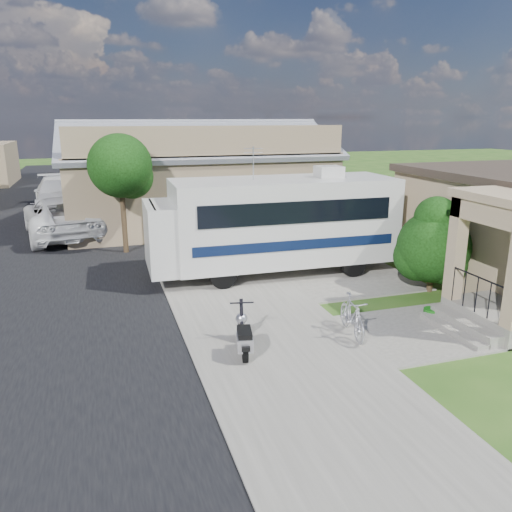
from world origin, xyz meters
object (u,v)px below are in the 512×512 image
object	(u,v)px
scooter	(244,336)
van	(60,194)
shrub	(434,243)
motorhome	(275,221)
garden_hose	(431,313)
pickup_truck	(62,216)
bicycle	(352,318)

from	to	relation	value
scooter	van	world-z (taller)	van
shrub	scooter	xyz separation A→B (m)	(-6.67, -2.44, -1.03)
motorhome	garden_hose	xyz separation A→B (m)	(2.71, -4.89, -1.70)
motorhome	garden_hose	bearing A→B (deg)	-59.60
scooter	van	bearing A→B (deg)	115.41
motorhome	pickup_truck	bearing A→B (deg)	132.80
motorhome	scooter	bearing A→B (deg)	-114.59
shrub	motorhome	bearing A→B (deg)	142.18
scooter	pickup_truck	size ratio (longest dim) A/B	0.24
motorhome	bicycle	distance (m)	5.57
van	motorhome	bearing A→B (deg)	-67.94
shrub	scooter	bearing A→B (deg)	-159.90
scooter	pickup_truck	xyz separation A→B (m)	(-4.42, 13.60, 0.43)
motorhome	bicycle	xyz separation A→B (m)	(0.04, -5.41, -1.31)
shrub	garden_hose	distance (m)	2.61
shrub	bicycle	bearing A→B (deg)	-149.39
bicycle	garden_hose	distance (m)	2.75
pickup_truck	van	world-z (taller)	van
motorhome	shrub	size ratio (longest dim) A/B	2.82
garden_hose	motorhome	bearing A→B (deg)	118.99
bicycle	van	xyz separation A→B (m)	(-7.60, 20.16, 0.45)
motorhome	shrub	bearing A→B (deg)	-36.41
shrub	bicycle	distance (m)	4.68
van	garden_hose	world-z (taller)	van
shrub	scooter	distance (m)	7.18
scooter	van	xyz separation A→B (m)	(-4.87, 20.28, 0.48)
bicycle	pickup_truck	bearing A→B (deg)	126.77
scooter	pickup_truck	bearing A→B (deg)	119.93
shrub	bicycle	xyz separation A→B (m)	(-3.93, -2.33, -1.00)
bicycle	garden_hose	world-z (taller)	bicycle
scooter	bicycle	bearing A→B (deg)	14.30
motorhome	van	size ratio (longest dim) A/B	1.26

